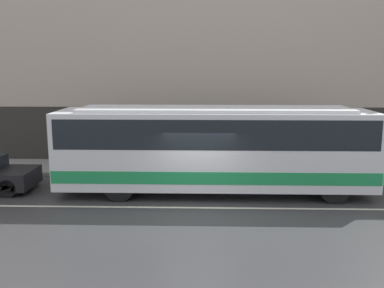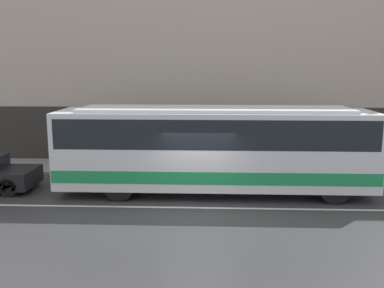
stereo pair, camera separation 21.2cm
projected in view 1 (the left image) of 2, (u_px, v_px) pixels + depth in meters
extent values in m
plane|color=#38383A|center=(199.00, 208.00, 14.52)|extent=(60.00, 60.00, 0.00)
cube|color=gray|center=(200.00, 168.00, 19.81)|extent=(60.00, 2.79, 0.16)
cube|color=#B7A899|center=(201.00, 49.00, 20.33)|extent=(60.00, 0.30, 11.11)
cube|color=#2D2B28|center=(200.00, 135.00, 20.93)|extent=(60.00, 0.06, 2.78)
cube|color=beige|center=(199.00, 208.00, 14.52)|extent=(54.00, 0.14, 0.01)
cube|color=silver|center=(214.00, 148.00, 15.95)|extent=(11.59, 2.57, 2.78)
cube|color=#1E8C4C|center=(214.00, 170.00, 16.10)|extent=(11.53, 2.60, 0.45)
cube|color=black|center=(215.00, 130.00, 15.82)|extent=(11.24, 2.59, 1.06)
cube|color=orange|center=(372.00, 116.00, 15.57)|extent=(0.12, 1.93, 0.28)
cube|color=silver|center=(215.00, 109.00, 15.68)|extent=(9.85, 2.19, 0.12)
cylinder|color=black|center=(335.00, 188.00, 14.94)|extent=(1.08, 0.28, 1.08)
cylinder|color=black|center=(318.00, 172.00, 17.15)|extent=(1.08, 0.28, 1.08)
cylinder|color=black|center=(119.00, 186.00, 15.15)|extent=(1.08, 0.28, 1.08)
cylinder|color=black|center=(130.00, 171.00, 17.37)|extent=(1.08, 0.28, 1.08)
cylinder|color=black|center=(8.00, 188.00, 15.62)|extent=(0.68, 0.20, 0.68)
cylinder|color=black|center=(26.00, 177.00, 17.20)|extent=(0.68, 0.20, 0.68)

